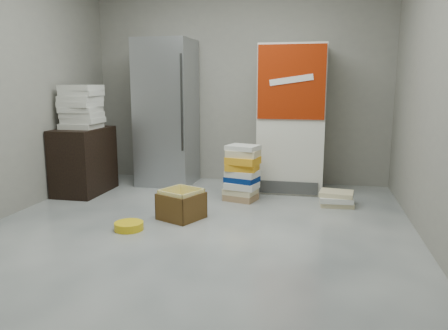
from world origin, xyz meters
TOP-DOWN VIEW (x-y plane):
  - ground at (0.00, 0.00)m, footprint 5.00×5.00m
  - room_shell at (0.00, 0.00)m, footprint 4.04×5.04m
  - steel_fridge at (-0.90, 2.13)m, footprint 0.70×0.72m
  - coke_cooler at (0.75, 2.12)m, footprint 0.80×0.73m
  - wood_shelf at (-1.73, 1.40)m, footprint 0.50×0.80m
  - supply_box_stack at (-1.72, 1.40)m, footprint 0.44×0.43m
  - phonebook_stack_main at (0.24, 1.45)m, footprint 0.43×0.37m
  - phonebook_stack_side at (1.30, 1.45)m, footprint 0.38×0.33m
  - cardboard_box at (-0.23, 0.63)m, footprint 0.49×0.49m
  - bucket_lid at (-0.60, 0.20)m, footprint 0.30×0.30m

SIDE VIEW (x-z plane):
  - ground at x=0.00m, z-range 0.00..0.00m
  - bucket_lid at x=-0.60m, z-range 0.00..0.07m
  - phonebook_stack_side at x=1.30m, z-range 0.00..0.16m
  - cardboard_box at x=-0.23m, z-range -0.03..0.27m
  - phonebook_stack_main at x=0.24m, z-range 0.00..0.64m
  - wood_shelf at x=-1.73m, z-range 0.00..0.80m
  - coke_cooler at x=0.75m, z-range 0.00..1.80m
  - steel_fridge at x=-0.90m, z-range 0.00..1.90m
  - supply_box_stack at x=-1.72m, z-range 0.80..1.32m
  - room_shell at x=0.00m, z-range 0.39..3.21m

